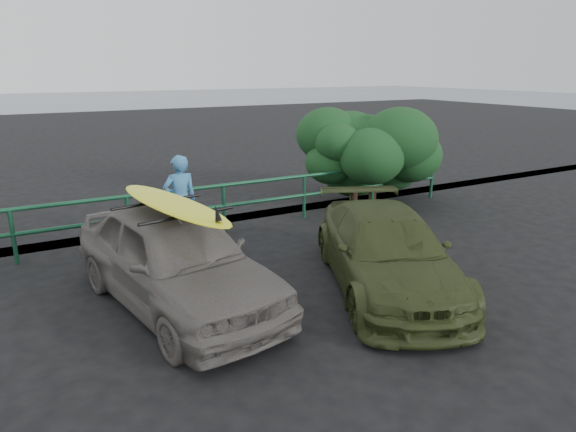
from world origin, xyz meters
name	(u,v)px	position (x,y,z in m)	size (l,w,h in m)	color
ground	(305,348)	(0.00, 0.00, 0.00)	(80.00, 80.00, 0.00)	black
ocean	(24,100)	(0.00, 60.00, 0.00)	(200.00, 200.00, 0.00)	slate
guardrail	(178,214)	(0.00, 5.00, 0.52)	(14.00, 0.08, 1.04)	#14462B
shrub_right	(361,161)	(5.00, 5.50, 1.10)	(3.20, 2.40, 2.21)	#18421C
sedan	(175,259)	(-1.00, 1.97, 0.73)	(1.72, 4.28, 1.46)	#605A56
olive_vehicle	(386,251)	(2.07, 0.97, 0.61)	(1.72, 4.24, 1.23)	#343E1B
man	(180,201)	(-0.07, 4.58, 0.90)	(0.65, 0.43, 1.79)	teal
roof_rack	(172,208)	(-1.00, 1.97, 1.48)	(1.40, 0.98, 0.05)	black
surfboard	(172,204)	(-1.00, 1.97, 1.55)	(0.62, 2.99, 0.09)	yellow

